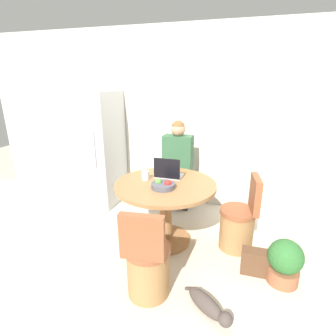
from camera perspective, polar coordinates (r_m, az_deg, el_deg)
name	(u,v)px	position (r m, az deg, el deg)	size (l,w,h in m)	color
ground_plane	(159,256)	(3.08, -1.95, -18.61)	(12.00, 12.00, 0.00)	beige
wall_back	(191,120)	(3.94, 4.96, 10.33)	(7.00, 0.06, 2.60)	beige
refrigerator	(97,149)	(4.17, -15.18, 4.02)	(0.64, 0.72, 1.72)	silver
dining_table	(166,201)	(3.06, -0.55, -7.25)	(1.15, 1.15, 0.75)	olive
chair_right_side	(239,224)	(3.16, 15.14, -11.76)	(0.42, 0.41, 0.88)	#9E7042
chair_near_camera	(148,266)	(2.48, -4.46, -20.48)	(0.40, 0.42, 0.88)	#9E7042
person_seated	(179,164)	(3.71, 2.30, 0.98)	(0.40, 0.37, 1.36)	#2D2D38
laptop	(168,173)	(3.11, 0.09, -1.13)	(0.31, 0.23, 0.26)	#B7B7BC
fruit_bowl	(163,185)	(2.82, -1.12, -3.75)	(0.25, 0.25, 0.10)	#4C4C56
coffee_cup	(145,175)	(3.07, -4.93, -1.60)	(0.08, 0.08, 0.10)	white
cat	(208,305)	(2.49, 8.72, -27.47)	(0.45, 0.36, 0.16)	#473D38
potted_plant	(285,261)	(2.86, 24.07, -18.08)	(0.33, 0.33, 0.45)	#935638
handbag	(257,262)	(2.93, 18.72, -18.83)	(0.30, 0.14, 0.26)	brown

